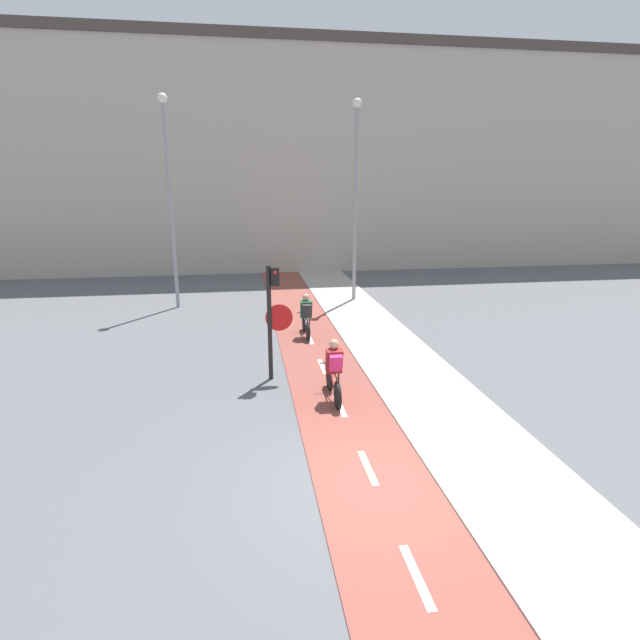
% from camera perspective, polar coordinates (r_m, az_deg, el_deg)
% --- Properties ---
extents(ground_plane, '(120.00, 120.00, 0.00)m').
position_cam_1_polar(ground_plane, '(8.61, 6.34, -18.26)').
color(ground_plane, '#5B5B60').
extents(bike_lane, '(2.00, 60.00, 0.02)m').
position_cam_1_polar(bike_lane, '(8.61, 6.33, -18.19)').
color(bike_lane, brown).
rests_on(bike_lane, ground_plane).
extents(sidewalk_strip, '(2.40, 60.00, 0.05)m').
position_cam_1_polar(sidewalk_strip, '(9.35, 20.03, -16.05)').
color(sidewalk_strip, '#A8A399').
rests_on(sidewalk_strip, ground_plane).
extents(building_row_background, '(60.00, 5.20, 12.18)m').
position_cam_1_polar(building_row_background, '(30.00, -5.22, 17.78)').
color(building_row_background, '#B2A899').
rests_on(building_row_background, ground_plane).
extents(traffic_light_pole, '(0.67, 0.25, 2.88)m').
position_cam_1_polar(traffic_light_pole, '(12.19, -5.40, 1.19)').
color(traffic_light_pole, black).
rests_on(traffic_light_pole, ground_plane).
extents(street_lamp_far, '(0.36, 0.36, 7.92)m').
position_cam_1_polar(street_lamp_far, '(20.19, -16.88, 14.63)').
color(street_lamp_far, gray).
rests_on(street_lamp_far, ground_plane).
extents(street_lamp_sidewalk, '(0.36, 0.36, 7.94)m').
position_cam_1_polar(street_lamp_sidewalk, '(20.67, 4.11, 15.25)').
color(street_lamp_sidewalk, gray).
rests_on(street_lamp_sidewalk, ground_plane).
extents(cyclist_near, '(0.46, 1.65, 1.44)m').
position_cam_1_polar(cyclist_near, '(11.23, 1.60, -5.86)').
color(cyclist_near, black).
rests_on(cyclist_near, ground_plane).
extents(cyclist_far, '(0.46, 1.60, 1.41)m').
position_cam_1_polar(cyclist_far, '(15.90, -1.59, 0.47)').
color(cyclist_far, black).
rests_on(cyclist_far, ground_plane).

